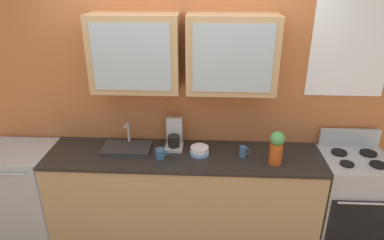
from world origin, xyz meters
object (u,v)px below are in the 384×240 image
object	(u,v)px
dishwasher	(25,191)
sink_faucet	(127,147)
cup_near_bowls	(243,152)
vase	(276,147)
cup_near_sink	(160,154)
coffee_maker	(174,137)
stove_range	(349,200)
bowl_stack	(200,151)

from	to	relation	value
dishwasher	sink_faucet	bearing A→B (deg)	4.67
cup_near_bowls	vase	bearing A→B (deg)	-21.61
sink_faucet	vase	distance (m)	1.39
cup_near_sink	coffee_maker	bearing A→B (deg)	65.03
stove_range	bowl_stack	world-z (taller)	stove_range
bowl_stack	coffee_maker	bearing A→B (deg)	151.35
dishwasher	coffee_maker	distance (m)	1.61
sink_faucet	dishwasher	world-z (taller)	sink_faucet
dishwasher	coffee_maker	size ratio (longest dim) A/B	3.15
sink_faucet	vase	size ratio (longest dim) A/B	1.48
cup_near_sink	dishwasher	distance (m)	1.48
bowl_stack	vase	world-z (taller)	vase
vase	cup_near_bowls	distance (m)	0.31
cup_near_sink	dishwasher	bearing A→B (deg)	177.32
dishwasher	coffee_maker	bearing A→B (deg)	6.12
cup_near_bowls	coffee_maker	size ratio (longest dim) A/B	0.36
vase	dishwasher	xyz separation A→B (m)	(-2.42, 0.10, -0.62)
cup_near_sink	cup_near_bowls	xyz separation A→B (m)	(0.76, 0.07, 0.00)
stove_range	cup_near_sink	xyz separation A→B (m)	(-1.79, -0.07, 0.49)
sink_faucet	dishwasher	bearing A→B (deg)	-175.33
stove_range	dishwasher	world-z (taller)	stove_range
dishwasher	vase	bearing A→B (deg)	-2.48
coffee_maker	vase	bearing A→B (deg)	-16.06
dishwasher	cup_near_bowls	bearing A→B (deg)	0.08
coffee_maker	sink_faucet	bearing A→B (deg)	-170.55
stove_range	dishwasher	bearing A→B (deg)	-179.92
vase	coffee_maker	bearing A→B (deg)	163.94
cup_near_sink	dishwasher	world-z (taller)	cup_near_sink
sink_faucet	cup_near_bowls	size ratio (longest dim) A/B	4.43
sink_faucet	coffee_maker	bearing A→B (deg)	9.45
vase	coffee_maker	size ratio (longest dim) A/B	1.07
bowl_stack	vase	xyz separation A→B (m)	(0.67, -0.13, 0.13)
stove_range	sink_faucet	xyz separation A→B (m)	(-2.14, 0.08, 0.47)
stove_range	sink_faucet	size ratio (longest dim) A/B	2.38
stove_range	vase	size ratio (longest dim) A/B	3.53
cup_near_bowls	dishwasher	world-z (taller)	cup_near_bowls
cup_near_sink	cup_near_bowls	size ratio (longest dim) A/B	1.17
stove_range	cup_near_sink	world-z (taller)	stove_range
sink_faucet	cup_near_sink	xyz separation A→B (m)	(0.34, -0.15, 0.03)
cup_near_bowls	coffee_maker	world-z (taller)	coffee_maker
vase	cup_near_sink	size ratio (longest dim) A/B	2.55
bowl_stack	vase	distance (m)	0.70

